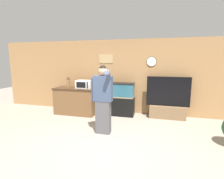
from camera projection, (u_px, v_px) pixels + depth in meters
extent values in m
plane|color=gray|center=(104.00, 145.00, 3.93)|extent=(18.00, 18.00, 0.00)
cube|color=#A87A4C|center=(126.00, 77.00, 6.22)|extent=(10.00, 0.06, 2.60)
cube|color=tan|center=(106.00, 59.00, 6.27)|extent=(0.50, 0.02, 0.31)
cylinder|color=white|center=(152.00, 62.00, 5.87)|extent=(0.31, 0.03, 0.31)
cylinder|color=black|center=(152.00, 62.00, 5.87)|extent=(0.33, 0.01, 0.33)
cube|color=brown|center=(76.00, 101.00, 6.18)|extent=(1.43, 0.64, 0.90)
cube|color=#3D2A19|center=(75.00, 88.00, 6.10)|extent=(1.47, 0.68, 0.03)
cube|color=white|center=(84.00, 84.00, 6.02)|extent=(0.53, 0.33, 0.27)
cube|color=black|center=(81.00, 85.00, 5.87)|extent=(0.33, 0.01, 0.19)
cube|color=#2D2D33|center=(87.00, 85.00, 5.81)|extent=(0.05, 0.01, 0.22)
cube|color=olive|center=(68.00, 84.00, 6.20)|extent=(0.11, 0.09, 0.26)
cylinder|color=brown|center=(67.00, 79.00, 6.18)|extent=(0.02, 0.02, 0.09)
cylinder|color=brown|center=(68.00, 79.00, 6.17)|extent=(0.02, 0.02, 0.10)
cylinder|color=brown|center=(69.00, 79.00, 6.16)|extent=(0.02, 0.02, 0.07)
cylinder|color=brown|center=(68.00, 79.00, 6.21)|extent=(0.02, 0.02, 0.09)
cylinder|color=brown|center=(69.00, 79.00, 6.20)|extent=(0.02, 0.02, 0.10)
cylinder|color=brown|center=(70.00, 78.00, 6.19)|extent=(0.02, 0.02, 0.11)
cube|color=black|center=(120.00, 106.00, 6.05)|extent=(1.00, 0.43, 0.64)
cube|color=#937F5B|center=(120.00, 96.00, 6.00)|extent=(0.97, 0.42, 0.04)
cube|color=#285B70|center=(120.00, 90.00, 5.96)|extent=(0.96, 0.42, 0.47)
cube|color=black|center=(120.00, 83.00, 5.92)|extent=(1.00, 0.43, 0.03)
cube|color=brown|center=(167.00, 112.00, 5.75)|extent=(1.14, 0.40, 0.41)
cube|color=black|center=(168.00, 92.00, 5.63)|extent=(1.34, 0.05, 0.94)
cube|color=black|center=(168.00, 92.00, 5.66)|extent=(1.37, 0.01, 0.97)
cube|color=#515156|center=(103.00, 117.00, 4.53)|extent=(0.37, 0.21, 0.86)
cube|color=#3D4C6B|center=(103.00, 88.00, 4.40)|extent=(0.47, 0.22, 0.65)
sphere|color=tan|center=(103.00, 71.00, 4.33)|extent=(0.22, 0.22, 0.22)
sphere|color=black|center=(103.00, 69.00, 4.32)|extent=(0.18, 0.18, 0.18)
cylinder|color=#3D4C6B|center=(94.00, 90.00, 4.48)|extent=(0.12, 0.12, 0.61)
cylinder|color=#3D4C6B|center=(109.00, 76.00, 4.17)|extent=(0.11, 0.34, 0.28)
cylinder|color=white|center=(108.00, 72.00, 4.13)|extent=(0.02, 0.06, 0.11)
cylinder|color=#2856B2|center=(108.00, 69.00, 4.10)|extent=(0.02, 0.03, 0.05)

